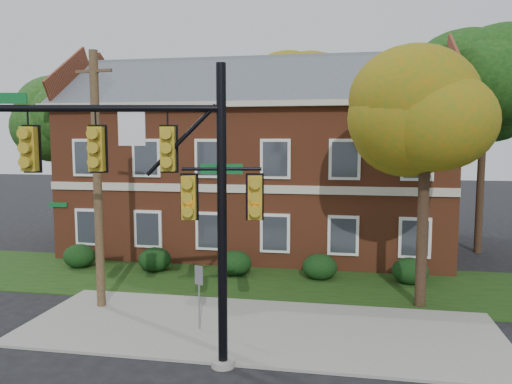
% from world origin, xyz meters
% --- Properties ---
extents(ground, '(120.00, 120.00, 0.00)m').
position_xyz_m(ground, '(0.00, 0.00, 0.00)').
color(ground, black).
rests_on(ground, ground).
extents(sidewalk, '(14.00, 5.00, 0.08)m').
position_xyz_m(sidewalk, '(0.00, 1.00, 0.04)').
color(sidewalk, gray).
rests_on(sidewalk, ground).
extents(grass_strip, '(30.00, 6.00, 0.04)m').
position_xyz_m(grass_strip, '(0.00, 6.00, 0.02)').
color(grass_strip, '#193811').
rests_on(grass_strip, ground).
extents(apartment_building, '(18.80, 8.80, 9.74)m').
position_xyz_m(apartment_building, '(-2.00, 11.95, 4.99)').
color(apartment_building, brown).
rests_on(apartment_building, ground).
extents(hedge_far_left, '(1.40, 1.26, 1.05)m').
position_xyz_m(hedge_far_left, '(-9.00, 6.70, 0.53)').
color(hedge_far_left, black).
rests_on(hedge_far_left, ground).
extents(hedge_left, '(1.40, 1.26, 1.05)m').
position_xyz_m(hedge_left, '(-5.50, 6.70, 0.53)').
color(hedge_left, black).
rests_on(hedge_left, ground).
extents(hedge_center, '(1.40, 1.26, 1.05)m').
position_xyz_m(hedge_center, '(-2.00, 6.70, 0.53)').
color(hedge_center, black).
rests_on(hedge_center, ground).
extents(hedge_right, '(1.40, 1.26, 1.05)m').
position_xyz_m(hedge_right, '(1.50, 6.70, 0.53)').
color(hedge_right, black).
rests_on(hedge_right, ground).
extents(hedge_far_right, '(1.40, 1.26, 1.05)m').
position_xyz_m(hedge_far_right, '(5.00, 6.70, 0.53)').
color(hedge_far_right, black).
rests_on(hedge_far_right, ground).
extents(tree_near_right, '(4.50, 4.25, 8.58)m').
position_xyz_m(tree_near_right, '(5.22, 3.87, 6.67)').
color(tree_near_right, black).
rests_on(tree_near_right, ground).
extents(tree_left_rear, '(5.40, 5.10, 8.88)m').
position_xyz_m(tree_left_rear, '(-11.73, 10.84, 6.68)').
color(tree_left_rear, black).
rests_on(tree_left_rear, ground).
extents(tree_right_rear, '(6.30, 5.95, 10.62)m').
position_xyz_m(tree_right_rear, '(9.31, 12.81, 8.12)').
color(tree_right_rear, black).
rests_on(tree_right_rear, ground).
extents(tree_far_rear, '(6.84, 6.46, 11.52)m').
position_xyz_m(tree_far_rear, '(-0.66, 19.79, 8.84)').
color(tree_far_rear, black).
rests_on(tree_far_rear, ground).
extents(traffic_signal, '(6.54, 1.44, 7.40)m').
position_xyz_m(traffic_signal, '(-1.76, -1.75, 4.59)').
color(traffic_signal, gray).
rests_on(traffic_signal, ground).
extents(utility_pole, '(1.32, 0.32, 8.46)m').
position_xyz_m(utility_pole, '(-5.52, 2.00, 4.29)').
color(utility_pole, '#473121').
rests_on(utility_pole, ground).
extents(sign_post, '(0.27, 0.15, 1.97)m').
position_xyz_m(sign_post, '(-1.69, 0.58, 1.33)').
color(sign_post, slate).
rests_on(sign_post, ground).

